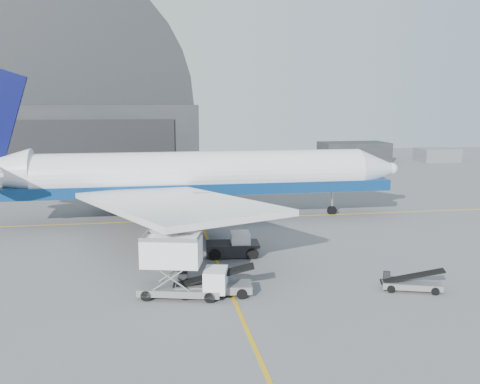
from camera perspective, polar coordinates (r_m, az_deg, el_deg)
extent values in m
plane|color=#565659|center=(38.57, -1.59, -9.33)|extent=(200.00, 200.00, 0.00)
cube|color=#C69212|center=(57.72, -4.39, -2.93)|extent=(80.00, 0.25, 0.02)
cube|color=#C69212|center=(36.70, -1.14, -10.32)|extent=(0.25, 40.00, 0.02)
cube|color=black|center=(102.73, -19.22, 5.44)|extent=(50.00, 28.00, 12.00)
cube|color=black|center=(88.97, -20.65, 4.15)|extent=(42.00, 0.40, 9.50)
cube|color=black|center=(117.06, 12.00, 3.26)|extent=(14.00, 8.00, 4.00)
cube|color=slate|center=(120.87, 20.23, 3.08)|extent=(8.00, 6.00, 2.80)
cylinder|color=white|center=(57.08, -3.94, 2.04)|extent=(34.73, 4.63, 4.63)
cone|color=white|center=(62.10, 14.27, 2.38)|extent=(4.24, 4.63, 4.63)
sphere|color=white|center=(62.91, 15.88, 2.40)|extent=(1.35, 1.35, 1.35)
cube|color=black|center=(61.57, 13.30, 2.90)|extent=(2.51, 2.12, 0.68)
cube|color=navy|center=(57.29, -3.92, 0.55)|extent=(40.52, 4.68, 1.16)
cube|color=white|center=(45.55, -7.29, -1.18)|extent=(17.79, 23.65, 1.41)
cube|color=white|center=(68.43, -8.13, 2.41)|extent=(17.79, 23.65, 1.41)
cube|color=white|center=(62.94, -24.00, 3.00)|extent=(5.91, 8.07, 0.34)
cylinder|color=gray|center=(49.82, -4.11, -2.00)|extent=(5.02, 2.60, 2.60)
cylinder|color=gray|center=(64.96, -5.45, 0.70)|extent=(5.02, 2.60, 2.60)
cylinder|color=#A5A5AA|center=(60.81, 9.80, -1.11)|extent=(0.27, 0.27, 2.70)
cylinder|color=black|center=(60.99, 9.77, -1.96)|extent=(1.06, 0.34, 1.06)
cylinder|color=black|center=(54.67, -5.57, -3.10)|extent=(1.25, 0.43, 1.25)
cylinder|color=black|center=(60.70, -6.00, -1.83)|extent=(1.25, 0.43, 1.25)
cube|color=slate|center=(35.47, -6.36, -10.28)|extent=(5.67, 3.34, 0.44)
cube|color=silver|center=(34.89, -2.61, -9.34)|extent=(1.87, 2.32, 1.42)
cube|color=black|center=(34.75, -1.52, -9.03)|extent=(0.47, 1.65, 0.80)
cube|color=silver|center=(34.79, -7.30, -6.33)|extent=(4.14, 3.04, 1.77)
cylinder|color=black|center=(34.34, -3.24, -11.15)|extent=(0.75, 0.43, 0.71)
cylinder|color=black|center=(36.07, -2.85, -10.11)|extent=(0.75, 0.43, 0.71)
cylinder|color=black|center=(35.09, -9.97, -10.83)|extent=(0.75, 0.43, 0.71)
cylinder|color=black|center=(36.78, -9.25, -9.83)|extent=(0.75, 0.43, 0.71)
cube|color=black|center=(44.19, -0.80, -6.05)|extent=(4.49, 2.70, 0.97)
cube|color=silver|center=(44.02, 0.04, -4.94)|extent=(1.66, 2.05, 0.97)
cylinder|color=black|center=(43.34, 1.31, -6.59)|extent=(1.00, 0.45, 0.97)
cylinder|color=black|center=(45.40, 1.00, -5.83)|extent=(1.00, 0.45, 0.97)
cylinder|color=black|center=(43.12, -2.71, -6.68)|extent=(1.00, 0.45, 0.97)
cylinder|color=black|center=(45.19, -2.83, -5.91)|extent=(1.00, 0.45, 0.97)
cube|color=slate|center=(35.57, -2.82, -10.13)|extent=(5.16, 2.31, 0.51)
cube|color=black|center=(35.31, -2.83, -8.92)|extent=(5.41, 1.79, 1.45)
cube|color=black|center=(36.05, -6.11, -8.95)|extent=(0.62, 0.52, 0.68)
cylinder|color=black|center=(34.92, 0.20, -10.80)|extent=(0.71, 0.37, 0.68)
cylinder|color=black|center=(36.41, 0.08, -9.93)|extent=(0.71, 0.37, 0.68)
cylinder|color=black|center=(34.95, -5.85, -10.83)|extent=(0.71, 0.37, 0.68)
cylinder|color=black|center=(36.44, -5.71, -9.97)|extent=(0.71, 0.37, 0.68)
cube|color=slate|center=(38.09, 17.83, -9.42)|extent=(4.09, 2.47, 0.40)
cube|color=black|center=(37.90, 17.88, -8.54)|extent=(4.19, 2.13, 1.12)
cube|color=black|center=(38.19, 15.38, -8.56)|extent=(0.53, 0.47, 0.53)
cylinder|color=black|center=(37.82, 20.10, -9.90)|extent=(0.57, 0.37, 0.53)
cylinder|color=black|center=(38.96, 19.75, -9.31)|extent=(0.57, 0.37, 0.53)
cylinder|color=black|center=(37.36, 15.81, -9.92)|extent=(0.57, 0.37, 0.53)
cylinder|color=black|center=(38.51, 15.58, -9.31)|extent=(0.57, 0.37, 0.53)
cube|color=red|center=(37.84, -6.47, -9.74)|extent=(0.40, 0.40, 0.03)
cone|color=red|center=(37.75, -6.48, -9.35)|extent=(0.40, 0.40, 0.58)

